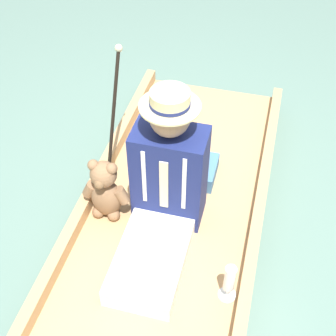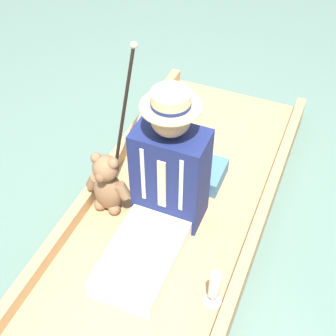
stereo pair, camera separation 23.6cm
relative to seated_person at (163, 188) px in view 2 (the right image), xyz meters
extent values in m
plane|color=slate|center=(-0.01, -0.14, -0.42)|extent=(16.00, 16.00, 0.00)
cube|color=tan|center=(-0.01, -0.14, -0.36)|extent=(1.01, 2.40, 0.13)
cube|color=tan|center=(-0.49, -0.14, -0.25)|extent=(0.06, 2.40, 0.08)
cube|color=tan|center=(0.46, -0.14, -0.25)|extent=(0.06, 2.40, 0.08)
cube|color=teal|center=(-0.02, -0.41, -0.24)|extent=(0.36, 0.25, 0.10)
cube|color=white|center=(0.00, 0.29, -0.24)|extent=(0.34, 0.54, 0.11)
cube|color=navy|center=(0.00, -0.10, 0.00)|extent=(0.37, 0.22, 0.58)
cube|color=beige|center=(0.00, 0.02, 0.04)|extent=(0.04, 0.01, 0.32)
cube|color=white|center=(-0.10, 0.02, 0.07)|extent=(0.02, 0.01, 0.35)
cube|color=white|center=(0.10, 0.02, 0.07)|extent=(0.02, 0.01, 0.35)
sphere|color=tan|center=(0.00, -0.10, 0.39)|extent=(0.20, 0.20, 0.20)
cylinder|color=beige|center=(0.00, -0.10, 0.45)|extent=(0.29, 0.29, 0.01)
cylinder|color=beige|center=(0.00, -0.10, 0.49)|extent=(0.19, 0.19, 0.07)
cylinder|color=navy|center=(0.00, -0.10, 0.47)|extent=(0.19, 0.19, 0.02)
ellipsoid|color=#846042|center=(0.33, 0.00, -0.17)|extent=(0.17, 0.14, 0.25)
sphere|color=#846042|center=(0.33, 0.00, 0.01)|extent=(0.14, 0.14, 0.14)
sphere|color=brown|center=(0.33, 0.06, 0.00)|extent=(0.06, 0.06, 0.06)
sphere|color=#846042|center=(0.28, 0.00, 0.07)|extent=(0.06, 0.06, 0.06)
sphere|color=#846042|center=(0.38, 0.00, 0.07)|extent=(0.06, 0.06, 0.06)
cylinder|color=#846042|center=(0.24, 0.00, -0.12)|extent=(0.10, 0.06, 0.11)
cylinder|color=#846042|center=(0.42, 0.00, -0.12)|extent=(0.10, 0.06, 0.11)
sphere|color=#846042|center=(0.29, 0.03, -0.26)|extent=(0.07, 0.07, 0.07)
sphere|color=#846042|center=(0.38, 0.03, -0.26)|extent=(0.07, 0.07, 0.07)
cylinder|color=silver|center=(-0.40, 0.35, -0.29)|extent=(0.09, 0.09, 0.01)
cylinder|color=silver|center=(-0.40, 0.35, -0.25)|extent=(0.01, 0.01, 0.06)
cylinder|color=silver|center=(-0.40, 0.35, -0.14)|extent=(0.05, 0.05, 0.16)
cylinder|color=black|center=(0.39, -0.33, 0.08)|extent=(0.02, 0.40, 0.75)
sphere|color=beige|center=(0.39, -0.52, 0.45)|extent=(0.04, 0.04, 0.04)
camera|label=1|loc=(-0.42, 1.57, 1.74)|focal=50.00mm
camera|label=2|loc=(-0.65, 1.49, 1.74)|focal=50.00mm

